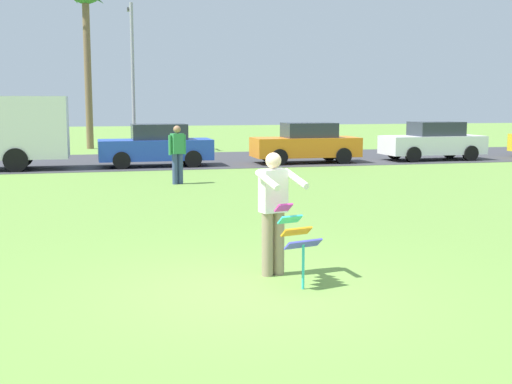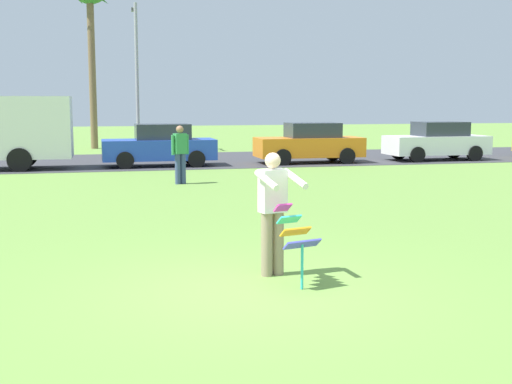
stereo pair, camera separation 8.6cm
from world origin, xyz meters
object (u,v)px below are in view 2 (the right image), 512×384
kite_held (295,234)px  parked_car_white (437,142)px  parked_car_blue (160,146)px  parked_car_orange (310,144)px  person_walker_near (180,153)px  person_kite_flyer (273,209)px  streetlight_pole (137,68)px

kite_held → parked_car_white: parked_car_white is taller
parked_car_blue → parked_car_orange: same height
person_walker_near → kite_held: bearing=-89.3°
parked_car_white → parked_car_orange: bearing=-180.0°
parked_car_orange → parked_car_white: bearing=0.0°
person_kite_flyer → parked_car_blue: 16.41m
person_kite_flyer → person_walker_near: same height
person_kite_flyer → person_walker_near: 10.80m
person_kite_flyer → parked_car_orange: bearing=70.4°
parked_car_blue → person_walker_near: person_walker_near is taller
parked_car_white → person_kite_flyer: bearing=-124.8°
kite_held → parked_car_white: bearing=56.5°
person_kite_flyer → kite_held: person_kite_flyer is taller
kite_held → person_walker_near: person_walker_near is taller
parked_car_blue → parked_car_white: bearing=0.0°
person_kite_flyer → streetlight_pole: streetlight_pole is taller
parked_car_blue → streetlight_pole: size_ratio=0.60×
parked_car_white → streetlight_pole: bearing=148.9°
parked_car_blue → streetlight_pole: streetlight_pole is taller
person_kite_flyer → person_walker_near: (0.01, 10.80, -0.02)m
person_kite_flyer → streetlight_pole: size_ratio=0.25×
person_kite_flyer → person_walker_near: size_ratio=1.00×
person_walker_near → parked_car_white: bearing=26.2°
kite_held → parked_car_orange: size_ratio=0.25×
person_kite_flyer → parked_car_blue: size_ratio=0.41×
streetlight_pole → parked_car_orange: bearing=-48.7°
parked_car_blue → parked_car_orange: bearing=-0.0°
parked_car_blue → person_walker_near: bearing=-89.0°
kite_held → streetlight_pole: (-0.60, 24.18, 3.29)m
person_kite_flyer → parked_car_white: size_ratio=0.41×
parked_car_white → person_walker_near: (-11.41, -5.61, 0.16)m
parked_car_blue → parked_car_white: size_ratio=1.00×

